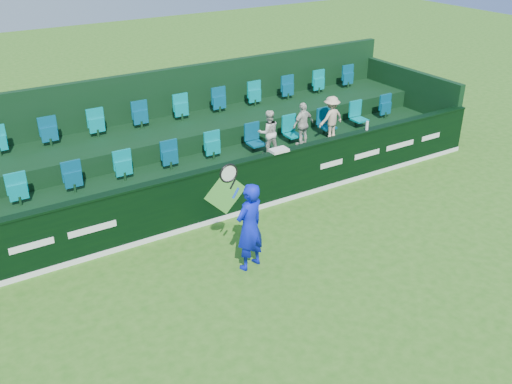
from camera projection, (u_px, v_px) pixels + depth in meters
ground at (330, 308)px, 10.44m from camera, size 60.00×60.00×0.00m
sponsor_hoarding at (223, 192)px, 13.17m from camera, size 16.00×0.25×1.35m
stand_tier_front at (202, 185)px, 14.12m from camera, size 16.00×2.00×0.80m
stand_tier_back at (170, 151)px, 15.45m from camera, size 16.00×1.80×1.30m
stand_rear at (161, 126)px, 15.53m from camera, size 16.00×4.10×2.60m
seat_row_front at (193, 154)px, 14.11m from camera, size 13.50×0.50×0.60m
seat_row_back at (163, 114)px, 15.25m from camera, size 13.50×0.50×0.60m
tennis_player at (249, 226)px, 11.23m from camera, size 1.14×0.61×2.51m
spectator_left at (268, 132)px, 14.62m from camera, size 0.66×0.56×1.18m
spectator_middle at (303, 124)px, 15.14m from camera, size 0.74×0.39×1.20m
spectator_right at (331, 118)px, 15.58m from camera, size 0.81×0.50×1.21m
towel at (279, 150)px, 13.58m from camera, size 0.44×0.28×0.07m
drinks_bottle at (367, 126)px, 14.84m from camera, size 0.08×0.08×0.24m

